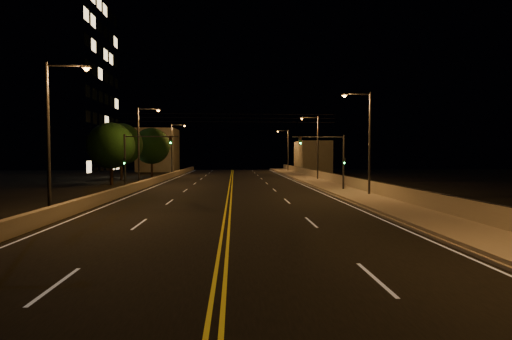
{
  "coord_description": "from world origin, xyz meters",
  "views": [
    {
      "loc": [
        0.42,
        -8.87,
        3.61
      ],
      "look_at": [
        2.0,
        18.0,
        2.5
      ],
      "focal_mm": 26.0,
      "sensor_mm": 36.0,
      "label": 1
    }
  ],
  "objects": [
    {
      "name": "tree_2",
      "position": [
        -13.03,
        52.44,
        5.03
      ],
      "size": [
        5.89,
        5.89,
        7.98
      ],
      "color": "black",
      "rests_on": "ground"
    },
    {
      "name": "sidewalk",
      "position": [
        10.8,
        20.0,
        0.15
      ],
      "size": [
        3.6,
        120.0,
        0.3
      ],
      "primitive_type": "cube",
      "color": "gray",
      "rests_on": "ground"
    },
    {
      "name": "tree_0",
      "position": [
        -14.21,
        36.15,
        4.68
      ],
      "size": [
        5.48,
        5.48,
        7.43
      ],
      "color": "black",
      "rests_on": "ground"
    },
    {
      "name": "road",
      "position": [
        0.0,
        20.0,
        0.01
      ],
      "size": [
        18.0,
        120.0,
        0.02
      ],
      "primitive_type": "cube",
      "color": "black",
      "rests_on": "ground"
    },
    {
      "name": "ground",
      "position": [
        0.0,
        0.0,
        0.0
      ],
      "size": [
        160.0,
        160.0,
        0.0
      ],
      "primitive_type": "plane",
      "color": "black",
      "rests_on": "ground"
    },
    {
      "name": "streetlight_2",
      "position": [
        11.51,
        41.08,
        5.12
      ],
      "size": [
        2.55,
        0.28,
        8.84
      ],
      "color": "#2D2D33",
      "rests_on": "ground"
    },
    {
      "name": "tree_1",
      "position": [
        -15.65,
        44.88,
        5.1
      ],
      "size": [
        5.97,
        5.97,
        8.09
      ],
      "color": "black",
      "rests_on": "ground"
    },
    {
      "name": "streetlight_5",
      "position": [
        -9.91,
        33.0,
        5.12
      ],
      "size": [
        2.55,
        0.28,
        8.84
      ],
      "color": "#2D2D33",
      "rests_on": "ground"
    },
    {
      "name": "lane_markings",
      "position": [
        0.0,
        19.93,
        0.02
      ],
      "size": [
        17.32,
        116.0,
        0.0
      ],
      "color": "silver",
      "rests_on": "road"
    },
    {
      "name": "distant_building_left",
      "position": [
        -16.0,
        72.26,
        4.59
      ],
      "size": [
        8.0,
        8.0,
        9.17
      ],
      "primitive_type": "cube",
      "color": "gray",
      "rests_on": "ground"
    },
    {
      "name": "traffic_signal_left",
      "position": [
        -8.73,
        26.43,
        3.54
      ],
      "size": [
        5.11,
        0.31,
        5.52
      ],
      "color": "#2D2D33",
      "rests_on": "ground"
    },
    {
      "name": "overhead_wires",
      "position": [
        0.0,
        29.5,
        7.4
      ],
      "size": [
        22.0,
        0.03,
        0.83
      ],
      "color": "black"
    },
    {
      "name": "streetlight_6",
      "position": [
        -9.91,
        54.86,
        5.12
      ],
      "size": [
        2.55,
        0.28,
        8.84
      ],
      "color": "#2D2D33",
      "rests_on": "ground"
    },
    {
      "name": "jersey_barrier",
      "position": [
        -9.42,
        20.0,
        0.41
      ],
      "size": [
        0.45,
        120.0,
        0.82
      ],
      "primitive_type": "cube",
      "color": "#9D9383",
      "rests_on": "ground"
    },
    {
      "name": "traffic_signal_right",
      "position": [
        9.93,
        26.43,
        3.54
      ],
      "size": [
        5.11,
        0.31,
        5.52
      ],
      "color": "#2D2D33",
      "rests_on": "ground"
    },
    {
      "name": "streetlight_3",
      "position": [
        11.51,
        68.97,
        5.12
      ],
      "size": [
        2.55,
        0.28,
        8.84
      ],
      "color": "#2D2D33",
      "rests_on": "ground"
    },
    {
      "name": "curb",
      "position": [
        8.93,
        20.0,
        0.07
      ],
      "size": [
        0.14,
        120.0,
        0.15
      ],
      "primitive_type": "cube",
      "color": "gray",
      "rests_on": "ground"
    },
    {
      "name": "parapet_wall",
      "position": [
        12.45,
        20.0,
        0.8
      ],
      "size": [
        0.3,
        120.0,
        1.0
      ],
      "primitive_type": "cube",
      "color": "#9D9383",
      "rests_on": "sidewalk"
    },
    {
      "name": "streetlight_1",
      "position": [
        11.51,
        21.7,
        5.12
      ],
      "size": [
        2.55,
        0.28,
        8.84
      ],
      "color": "#2D2D33",
      "rests_on": "ground"
    },
    {
      "name": "parapet_rail",
      "position": [
        12.45,
        20.0,
        1.33
      ],
      "size": [
        0.06,
        120.0,
        0.06
      ],
      "primitive_type": "cylinder",
      "rotation": [
        1.57,
        0.0,
        0.0
      ],
      "color": "black",
      "rests_on": "parapet_wall"
    },
    {
      "name": "distant_building_right",
      "position": [
        16.5,
        66.65,
        3.18
      ],
      "size": [
        6.0,
        10.0,
        6.36
      ],
      "primitive_type": "cube",
      "color": "gray",
      "rests_on": "ground"
    },
    {
      "name": "streetlight_4",
      "position": [
        -9.91,
        12.99,
        5.12
      ],
      "size": [
        2.55,
        0.28,
        8.84
      ],
      "color": "#2D2D33",
      "rests_on": "ground"
    },
    {
      "name": "building_tower",
      "position": [
        -30.85,
        47.44,
        13.65
      ],
      "size": [
        24.0,
        15.0,
        28.44
      ],
      "color": "gray",
      "rests_on": "ground"
    }
  ]
}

